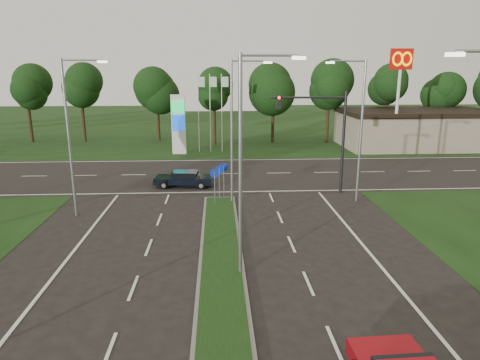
{
  "coord_description": "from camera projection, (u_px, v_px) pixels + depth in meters",
  "views": [
    {
      "loc": [
        -0.1,
        -10.5,
        8.37
      ],
      "look_at": [
        1.18,
        13.38,
        2.2
      ],
      "focal_mm": 32.0,
      "sensor_mm": 36.0,
      "label": 1
    }
  ],
  "objects": [
    {
      "name": "mcdonalds_sign",
      "position": [
        400.0,
        74.0,
        42.1
      ],
      "size": [
        2.2,
        0.47,
        10.4
      ],
      "color": "silver",
      "rests_on": "ground"
    },
    {
      "name": "streetlight_right_far",
      "position": [
        358.0,
        124.0,
        26.91
      ],
      "size": [
        2.53,
        0.22,
        9.0
      ],
      "rotation": [
        0.0,
        0.0,
        3.14
      ],
      "color": "gray",
      "rests_on": "ground"
    },
    {
      "name": "navy_sedan",
      "position": [
        184.0,
        178.0,
        31.48
      ],
      "size": [
        4.33,
        2.06,
        1.16
      ],
      "rotation": [
        0.0,
        0.0,
        1.49
      ],
      "color": "black",
      "rests_on": "ground"
    },
    {
      "name": "traffic_signal",
      "position": [
        325.0,
        127.0,
        28.86
      ],
      "size": [
        5.1,
        0.42,
        7.0
      ],
      "color": "black",
      "rests_on": "ground"
    },
    {
      "name": "cross_road",
      "position": [
        219.0,
        174.0,
        35.46
      ],
      "size": [
        160.0,
        12.0,
        0.02
      ],
      "primitive_type": "cube",
      "color": "black",
      "rests_on": "ground"
    },
    {
      "name": "streetlight_median_near",
      "position": [
        245.0,
        156.0,
        16.84
      ],
      "size": [
        2.53,
        0.22,
        9.0
      ],
      "color": "gray",
      "rests_on": "ground"
    },
    {
      "name": "verge_far",
      "position": [
        218.0,
        126.0,
        65.43
      ],
      "size": [
        160.0,
        50.0,
        0.02
      ],
      "primitive_type": "cube",
      "color": "black",
      "rests_on": "ground"
    },
    {
      "name": "median_kerb",
      "position": [
        222.0,
        297.0,
        16.1
      ],
      "size": [
        2.0,
        26.0,
        0.12
      ],
      "primitive_type": "cube",
      "color": "slate",
      "rests_on": "ground"
    },
    {
      "name": "treeline_far",
      "position": [
        218.0,
        84.0,
        49.16
      ],
      "size": [
        6.0,
        6.0,
        9.9
      ],
      "color": "black",
      "rests_on": "ground"
    },
    {
      "name": "streetlight_left_far",
      "position": [
        72.0,
        130.0,
        24.09
      ],
      "size": [
        2.53,
        0.22,
        9.0
      ],
      "color": "gray",
      "rests_on": "ground"
    },
    {
      "name": "median_signs",
      "position": [
        219.0,
        176.0,
        27.68
      ],
      "size": [
        1.16,
        1.76,
        2.38
      ],
      "color": "gray",
      "rests_on": "ground"
    },
    {
      "name": "streetlight_median_far",
      "position": [
        235.0,
        125.0,
        26.51
      ],
      "size": [
        2.53,
        0.22,
        9.0
      ],
      "color": "gray",
      "rests_on": "ground"
    },
    {
      "name": "commercial_building",
      "position": [
        415.0,
        129.0,
        47.7
      ],
      "size": [
        16.0,
        9.0,
        4.0
      ],
      "primitive_type": "cube",
      "color": "gray",
      "rests_on": "ground"
    },
    {
      "name": "gas_pylon",
      "position": [
        181.0,
        123.0,
        43.21
      ],
      "size": [
        5.8,
        1.26,
        8.0
      ],
      "color": "silver",
      "rests_on": "ground"
    }
  ]
}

